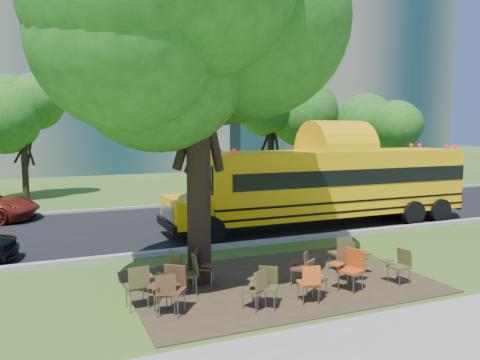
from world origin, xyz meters
name	(u,v)px	position (x,y,z in m)	size (l,w,h in m)	color
ground	(233,281)	(0.00, 0.00, 0.00)	(160.00, 160.00, 0.00)	#32591C
dirt_patch	(279,282)	(1.00, -0.50, 0.01)	(7.00, 4.50, 0.03)	#382819
asphalt_road	(164,226)	(0.00, 7.00, 0.02)	(80.00, 8.00, 0.04)	black
kerb_near	(196,249)	(0.00, 3.00, 0.07)	(80.00, 0.25, 0.14)	gray
kerb_far	(143,208)	(0.00, 11.10, 0.07)	(80.00, 0.25, 0.14)	gray
building_right	(302,52)	(24.00, 38.00, 12.50)	(30.00, 16.00, 25.00)	gray
bg_tree_2	(22,118)	(-5.00, 16.00, 4.21)	(4.80, 4.80, 6.62)	black
bg_tree_3	(271,105)	(8.00, 14.00, 5.03)	(5.60, 5.60, 7.84)	black
bg_tree_4	(394,118)	(16.00, 13.00, 4.34)	(5.00, 5.00, 6.85)	black
main_tree	(197,19)	(-0.78, 0.19, 6.12)	(7.20, 7.20, 9.73)	black
school_bus	(332,182)	(5.91, 4.62, 1.65)	(11.69, 2.68, 2.85)	#F5AE07
chair_0	(139,282)	(-2.42, -0.89, 0.57)	(0.60, 0.57, 0.92)	#494220
chair_1	(166,289)	(-2.00, -1.44, 0.54)	(0.60, 0.51, 0.87)	#492F1A
chair_2	(257,285)	(-0.23, -1.87, 0.53)	(0.57, 0.69, 0.85)	#4E4322
chair_3	(266,283)	(-0.01, -1.84, 0.53)	(0.72, 0.57, 0.85)	#423F1C
chair_4	(310,280)	(0.94, -2.00, 0.53)	(0.63, 0.50, 0.85)	#D44D16
chair_5	(314,275)	(1.22, -1.70, 0.50)	(0.54, 0.68, 0.81)	#4E4421
chair_6	(351,266)	(2.19, -1.69, 0.60)	(0.76, 0.66, 0.97)	#B74613
chair_7	(349,260)	(2.48, -1.20, 0.56)	(0.74, 0.62, 0.91)	#4E321C
chair_8	(189,270)	(-1.25, -0.49, 0.57)	(0.54, 0.63, 0.92)	#413E1C
chair_9	(171,267)	(-1.56, -0.09, 0.56)	(0.69, 0.61, 0.90)	#4E4922
chair_10	(202,263)	(-0.85, -0.18, 0.59)	(0.62, 0.79, 0.95)	#3F2D16
chair_11	(302,265)	(1.37, -0.91, 0.50)	(0.55, 0.69, 0.81)	#4E2C1C
chair_12	(354,254)	(3.03, -0.66, 0.53)	(0.50, 0.56, 0.86)	#4E4221
chair_13	(342,250)	(2.82, -0.45, 0.60)	(0.63, 0.56, 0.97)	#46411E
chair_14	(400,263)	(3.53, -1.74, 0.53)	(0.57, 0.57, 0.86)	#4F4C22
chair_15	(171,285)	(-1.88, -1.40, 0.60)	(0.83, 0.66, 0.97)	#4E2F1C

